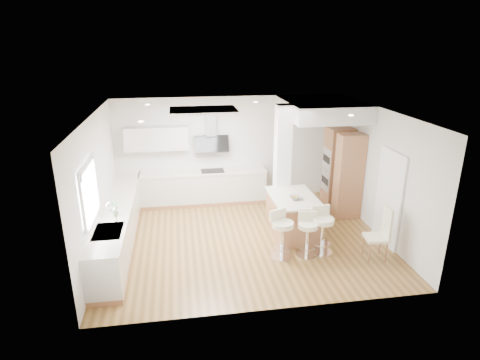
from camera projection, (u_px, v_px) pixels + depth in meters
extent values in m
plane|color=olive|center=(245.00, 239.00, 8.90)|extent=(6.00, 6.00, 0.00)
cube|color=silver|center=(245.00, 239.00, 8.90)|extent=(6.00, 5.00, 0.02)
cube|color=silver|center=(230.00, 149.00, 10.76)|extent=(6.00, 0.04, 2.80)
cube|color=silver|center=(97.00, 187.00, 7.99)|extent=(0.04, 5.00, 2.80)
cube|color=silver|center=(379.00, 172.00, 8.87)|extent=(0.04, 5.00, 2.80)
cube|color=white|center=(203.00, 110.00, 8.42)|extent=(1.40, 0.95, 0.05)
cube|color=silver|center=(203.00, 111.00, 8.42)|extent=(1.25, 0.80, 0.03)
cylinder|color=white|center=(147.00, 105.00, 9.07)|extent=(0.10, 0.10, 0.02)
cylinder|color=white|center=(141.00, 122.00, 7.21)|extent=(0.10, 0.10, 0.02)
cylinder|color=white|center=(256.00, 102.00, 9.44)|extent=(0.10, 0.10, 0.02)
cylinder|color=white|center=(324.00, 104.00, 9.20)|extent=(0.10, 0.10, 0.02)
cylinder|color=white|center=(351.00, 115.00, 7.80)|extent=(0.10, 0.10, 0.02)
cube|color=white|center=(89.00, 191.00, 7.08)|extent=(0.03, 1.15, 0.95)
cube|color=white|center=(86.00, 164.00, 6.91)|extent=(0.04, 1.28, 0.06)
cube|color=white|center=(93.00, 217.00, 7.25)|extent=(0.04, 1.28, 0.06)
cube|color=white|center=(82.00, 205.00, 6.51)|extent=(0.04, 0.06, 0.95)
cube|color=white|center=(96.00, 180.00, 7.65)|extent=(0.04, 0.06, 0.95)
cube|color=#ADAFB5|center=(87.00, 168.00, 6.94)|extent=(0.03, 1.18, 0.14)
cube|color=#4C453C|center=(389.00, 199.00, 8.45)|extent=(0.02, 0.90, 2.00)
cube|color=white|center=(389.00, 199.00, 8.44)|extent=(0.05, 1.00, 2.10)
cube|color=#A87048|center=(121.00, 240.00, 8.72)|extent=(0.60, 4.50, 0.10)
cube|color=beige|center=(119.00, 223.00, 8.57)|extent=(0.60, 4.50, 0.76)
cube|color=beige|center=(117.00, 205.00, 8.44)|extent=(0.63, 4.50, 0.04)
cube|color=#B2B2B7|center=(108.00, 231.00, 7.27)|extent=(0.50, 0.75, 0.02)
cube|color=#B2B2B7|center=(107.00, 239.00, 7.12)|extent=(0.40, 0.34, 0.10)
cube|color=#B2B2B7|center=(110.00, 230.00, 7.46)|extent=(0.40, 0.34, 0.10)
cylinder|color=white|center=(116.00, 215.00, 7.51)|extent=(0.02, 0.02, 0.36)
torus|color=white|center=(111.00, 206.00, 7.44)|extent=(0.18, 0.02, 0.18)
imported|color=#3F7C3F|center=(115.00, 208.00, 7.83)|extent=(0.17, 0.12, 0.33)
cube|color=#A87048|center=(204.00, 201.00, 10.82)|extent=(3.30, 0.60, 0.10)
cube|color=beige|center=(204.00, 186.00, 10.68)|extent=(3.30, 0.60, 0.76)
cube|color=beige|center=(203.00, 172.00, 10.54)|extent=(3.33, 0.63, 0.04)
cube|color=black|center=(213.00, 171.00, 10.57)|extent=(0.60, 0.40, 0.01)
cube|color=beige|center=(156.00, 138.00, 10.19)|extent=(1.60, 0.34, 0.60)
cube|color=#B2B2B7|center=(211.00, 123.00, 10.34)|extent=(0.25, 0.18, 0.70)
cube|color=black|center=(211.00, 144.00, 10.45)|extent=(0.90, 0.26, 0.44)
cube|color=white|center=(282.00, 164.00, 9.47)|extent=(0.35, 0.35, 2.80)
cube|color=silver|center=(322.00, 109.00, 9.65)|extent=(1.78, 2.20, 0.40)
cube|color=#A87048|center=(338.00, 168.00, 10.34)|extent=(0.62, 0.62, 2.10)
cube|color=#A87048|center=(349.00, 176.00, 9.69)|extent=(0.62, 0.40, 2.10)
cube|color=#B2B2B7|center=(327.00, 159.00, 10.21)|extent=(0.02, 0.55, 0.55)
cube|color=#B2B2B7|center=(325.00, 180.00, 10.40)|extent=(0.02, 0.55, 0.55)
cube|color=black|center=(327.00, 159.00, 10.21)|extent=(0.01, 0.45, 0.18)
cube|color=black|center=(325.00, 180.00, 10.40)|extent=(0.01, 0.45, 0.18)
cube|color=#A87048|center=(293.00, 216.00, 9.00)|extent=(0.91, 1.41, 0.86)
cube|color=beige|center=(293.00, 197.00, 8.85)|extent=(1.00, 1.50, 0.04)
imported|color=gray|center=(295.00, 198.00, 8.69)|extent=(0.26, 0.26, 0.06)
sphere|color=orange|center=(297.00, 197.00, 8.70)|extent=(0.07, 0.07, 0.07)
sphere|color=orange|center=(293.00, 197.00, 8.71)|extent=(0.07, 0.07, 0.07)
sphere|color=olive|center=(296.00, 198.00, 8.66)|extent=(0.07, 0.07, 0.07)
cylinder|color=white|center=(281.00, 257.00, 8.14)|extent=(0.60, 0.60, 0.03)
cylinder|color=white|center=(282.00, 242.00, 8.02)|extent=(0.10, 0.10, 0.67)
cylinder|color=white|center=(282.00, 247.00, 8.07)|extent=(0.46, 0.46, 0.02)
cylinder|color=#F3EDC6|center=(283.00, 224.00, 7.89)|extent=(0.57, 0.57, 0.10)
cube|color=#F3EDC6|center=(278.00, 214.00, 7.97)|extent=(0.38, 0.21, 0.23)
cylinder|color=white|center=(306.00, 255.00, 8.20)|extent=(0.47, 0.47, 0.03)
cylinder|color=white|center=(307.00, 241.00, 8.09)|extent=(0.07, 0.07, 0.61)
cylinder|color=white|center=(307.00, 247.00, 8.13)|extent=(0.36, 0.36, 0.01)
cylinder|color=#F3EDC6|center=(308.00, 226.00, 7.98)|extent=(0.44, 0.44, 0.09)
cube|color=#F3EDC6|center=(307.00, 216.00, 8.07)|extent=(0.36, 0.09, 0.21)
cylinder|color=white|center=(321.00, 252.00, 8.32)|extent=(0.49, 0.49, 0.03)
cylinder|color=white|center=(322.00, 237.00, 8.20)|extent=(0.08, 0.08, 0.66)
cylinder|color=white|center=(322.00, 243.00, 8.25)|extent=(0.38, 0.38, 0.02)
cylinder|color=#F3EDC6|center=(323.00, 220.00, 8.08)|extent=(0.47, 0.47, 0.10)
cube|color=#F3EDC6|center=(320.00, 210.00, 8.17)|extent=(0.39, 0.09, 0.22)
cube|color=#F3EDC6|center=(376.00, 238.00, 7.98)|extent=(0.47, 0.47, 0.06)
cube|color=#F3EDC6|center=(387.00, 223.00, 7.89)|extent=(0.09, 0.40, 0.68)
cylinder|color=#A87048|center=(369.00, 253.00, 7.89)|extent=(0.04, 0.04, 0.42)
cylinder|color=#A87048|center=(363.00, 245.00, 8.22)|extent=(0.04, 0.04, 0.42)
cylinder|color=#A87048|center=(386.00, 253.00, 7.91)|extent=(0.04, 0.04, 0.42)
cylinder|color=#A87048|center=(380.00, 244.00, 8.23)|extent=(0.04, 0.04, 0.42)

